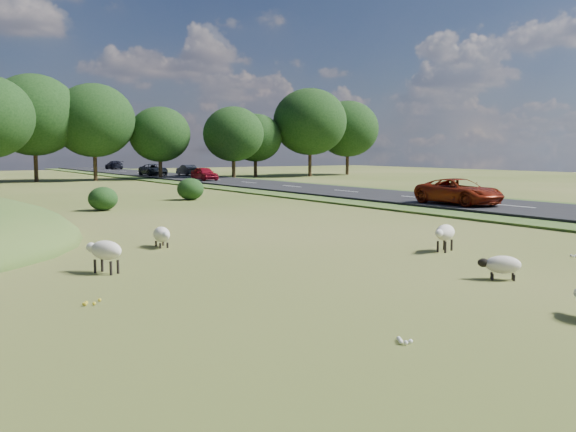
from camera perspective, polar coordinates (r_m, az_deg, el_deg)
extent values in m
plane|color=#435A1C|center=(38.14, -15.53, 0.43)|extent=(160.00, 160.00, 0.00)
cube|color=black|center=(55.82, 1.43, 2.44)|extent=(8.00, 150.00, 0.25)
cylinder|color=black|center=(75.64, -21.51, 4.45)|extent=(0.44, 0.44, 4.22)
ellipsoid|color=black|center=(75.72, -21.66, 8.35)|extent=(9.85, 9.85, 8.86)
cylinder|color=black|center=(76.12, -16.77, 4.51)|extent=(0.44, 0.44, 3.94)
ellipsoid|color=black|center=(76.18, -16.88, 8.13)|extent=(9.20, 9.20, 8.28)
cylinder|color=black|center=(77.56, -11.27, 4.35)|extent=(0.44, 0.44, 3.09)
ellipsoid|color=black|center=(77.55, -11.33, 7.14)|extent=(7.20, 7.20, 6.48)
cylinder|color=black|center=(77.55, -4.85, 4.46)|extent=(0.44, 0.44, 3.12)
ellipsoid|color=black|center=(77.55, -4.88, 7.28)|extent=(7.29, 7.29, 6.56)
cylinder|color=black|center=(83.33, -2.91, 4.50)|extent=(0.44, 0.44, 2.93)
ellipsoid|color=black|center=(83.32, -2.93, 6.97)|extent=(6.84, 6.84, 6.16)
cylinder|color=black|center=(85.02, 1.96, 4.95)|extent=(0.44, 0.44, 4.16)
ellipsoid|color=black|center=(85.08, 1.97, 8.37)|extent=(9.71, 9.71, 8.74)
cylinder|color=black|center=(91.09, 5.29, 4.86)|extent=(0.44, 0.44, 3.74)
ellipsoid|color=black|center=(91.13, 5.32, 7.73)|extent=(8.72, 8.72, 7.84)
ellipsoid|color=black|center=(38.45, -16.13, 1.49)|extent=(1.68, 1.68, 1.37)
ellipsoid|color=black|center=(45.34, -8.67, 2.39)|extent=(1.87, 1.87, 1.53)
ellipsoid|color=beige|center=(18.23, 18.57, -4.12)|extent=(1.03, 1.02, 0.48)
ellipsoid|color=black|center=(18.17, 16.97, -3.99)|extent=(0.38, 0.38, 0.24)
cylinder|color=black|center=(18.14, 17.71, -5.20)|extent=(0.07, 0.07, 0.18)
cylinder|color=black|center=(18.37, 17.64, -5.06)|extent=(0.07, 0.07, 0.18)
cylinder|color=black|center=(18.20, 19.45, -5.22)|extent=(0.07, 0.07, 0.18)
cylinder|color=black|center=(18.43, 19.35, -5.08)|extent=(0.07, 0.07, 0.18)
ellipsoid|color=beige|center=(22.70, 13.79, -1.43)|extent=(1.21, 0.96, 0.55)
ellipsoid|color=silver|center=(22.16, 13.29, -1.49)|extent=(0.42, 0.38, 0.28)
cylinder|color=black|center=(22.43, 13.81, -2.72)|extent=(0.08, 0.08, 0.39)
cylinder|color=black|center=(22.52, 13.17, -2.67)|extent=(0.08, 0.08, 0.39)
cylinder|color=black|center=(23.02, 14.34, -2.52)|extent=(0.08, 0.08, 0.39)
cylinder|color=black|center=(23.10, 13.71, -2.47)|extent=(0.08, 0.08, 0.39)
ellipsoid|color=beige|center=(23.52, -11.18, -1.60)|extent=(0.68, 1.11, 0.54)
ellipsoid|color=silver|center=(22.97, -10.83, -1.68)|extent=(0.29, 0.37, 0.27)
cylinder|color=black|center=(23.31, -10.66, -2.57)|extent=(0.08, 0.08, 0.20)
cylinder|color=black|center=(23.25, -11.29, -2.61)|extent=(0.08, 0.08, 0.20)
cylinder|color=black|center=(23.90, -11.04, -2.37)|extent=(0.08, 0.08, 0.20)
cylinder|color=black|center=(23.83, -11.65, -2.41)|extent=(0.08, 0.08, 0.20)
ellipsoid|color=beige|center=(18.87, -15.87, -2.94)|extent=(1.00, 1.22, 0.55)
ellipsoid|color=silver|center=(19.28, -17.07, -2.67)|extent=(0.39, 0.43, 0.28)
cylinder|color=black|center=(19.08, -16.78, -4.30)|extent=(0.08, 0.08, 0.39)
cylinder|color=black|center=(19.26, -16.19, -4.19)|extent=(0.08, 0.08, 0.39)
cylinder|color=black|center=(18.63, -15.47, -4.51)|extent=(0.08, 0.08, 0.39)
cylinder|color=black|center=(18.81, -14.88, -4.39)|extent=(0.08, 0.08, 0.39)
imported|color=black|center=(83.36, -11.88, 4.05)|extent=(2.40, 5.21, 1.45)
imported|color=maroon|center=(39.53, 14.98, 2.12)|extent=(2.56, 5.55, 1.54)
imported|color=black|center=(111.85, -15.20, 4.40)|extent=(1.98, 4.87, 1.41)
imported|color=maroon|center=(69.17, -7.44, 3.76)|extent=(1.69, 4.21, 1.44)
imported|color=black|center=(83.08, -8.98, 4.06)|extent=(1.41, 4.05, 1.34)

